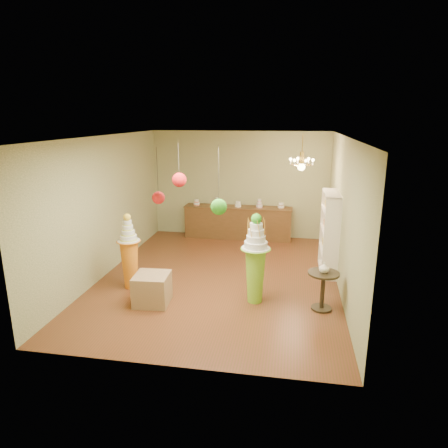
% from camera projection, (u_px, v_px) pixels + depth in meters
% --- Properties ---
extents(floor, '(6.50, 6.50, 0.00)m').
position_uv_depth(floor, '(219.00, 277.00, 8.67)').
color(floor, '#5A2F18').
rests_on(floor, ground).
extents(ceiling, '(6.50, 6.50, 0.00)m').
position_uv_depth(ceiling, '(219.00, 136.00, 7.88)').
color(ceiling, white).
rests_on(ceiling, ground).
extents(wall_back, '(5.00, 0.04, 3.00)m').
position_uv_depth(wall_back, '(240.00, 185.00, 11.36)').
color(wall_back, '#95996A').
rests_on(wall_back, ground).
extents(wall_front, '(5.00, 0.04, 3.00)m').
position_uv_depth(wall_front, '(173.00, 266.00, 5.18)').
color(wall_front, '#95996A').
rests_on(wall_front, ground).
extents(wall_left, '(0.04, 6.50, 3.00)m').
position_uv_depth(wall_left, '(106.00, 206.00, 8.68)').
color(wall_left, '#95996A').
rests_on(wall_left, ground).
extents(wall_right, '(0.04, 6.50, 3.00)m').
position_uv_depth(wall_right, '(343.00, 215.00, 7.86)').
color(wall_right, '#95996A').
rests_on(wall_right, ground).
extents(pedestal_green, '(0.66, 0.66, 1.71)m').
position_uv_depth(pedestal_green, '(255.00, 264.00, 7.36)').
color(pedestal_green, '#80C42B').
rests_on(pedestal_green, floor).
extents(pedestal_orange, '(0.49, 0.49, 1.55)m').
position_uv_depth(pedestal_orange, '(130.00, 258.00, 8.01)').
color(pedestal_orange, orange).
rests_on(pedestal_orange, floor).
extents(burlap_riser, '(0.67, 0.67, 0.57)m').
position_uv_depth(burlap_riser, '(152.00, 289.00, 7.41)').
color(burlap_riser, '#937350').
rests_on(burlap_riser, floor).
extents(sideboard, '(3.04, 0.54, 1.16)m').
position_uv_depth(sideboard, '(238.00, 222.00, 11.37)').
color(sideboard, '#52351A').
rests_on(sideboard, floor).
extents(shelving_unit, '(0.33, 1.20, 1.80)m').
position_uv_depth(shelving_unit, '(329.00, 233.00, 8.81)').
color(shelving_unit, white).
rests_on(shelving_unit, floor).
extents(round_table, '(0.62, 0.62, 0.71)m').
position_uv_depth(round_table, '(323.00, 286.00, 7.12)').
color(round_table, black).
rests_on(round_table, floor).
extents(vase, '(0.19, 0.19, 0.19)m').
position_uv_depth(vase, '(324.00, 267.00, 7.03)').
color(vase, white).
rests_on(vase, round_table).
extents(pom_red_left, '(0.24, 0.24, 0.76)m').
position_uv_depth(pom_red_left, '(179.00, 180.00, 6.67)').
color(pom_red_left, '#3B362A').
rests_on(pom_red_left, ceiling).
extents(pom_green_mid, '(0.25, 0.25, 1.06)m').
position_uv_depth(pom_green_mid, '(219.00, 207.00, 6.03)').
color(pom_green_mid, '#3B362A').
rests_on(pom_green_mid, ceiling).
extents(pom_red_right, '(0.17, 0.17, 0.77)m').
position_uv_depth(pom_red_right, '(158.00, 198.00, 5.40)').
color(pom_red_right, '#3B362A').
rests_on(pom_red_right, ceiling).
extents(chandelier, '(0.69, 0.69, 0.85)m').
position_uv_depth(chandelier, '(301.00, 165.00, 9.24)').
color(chandelier, gold).
rests_on(chandelier, ceiling).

